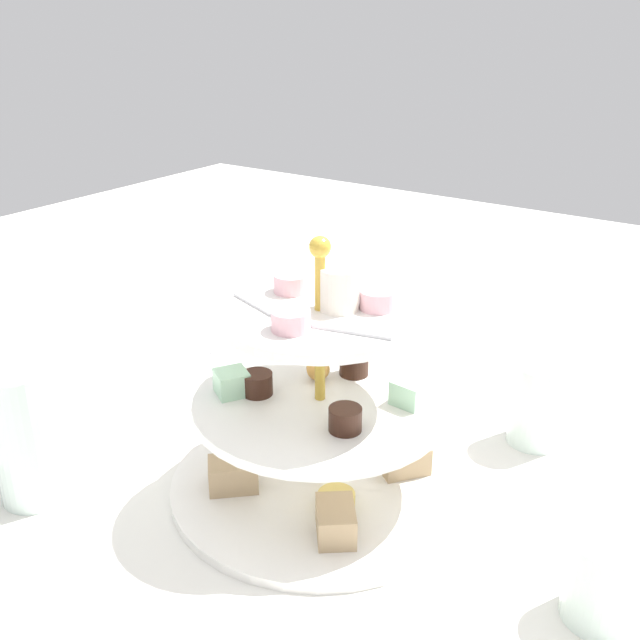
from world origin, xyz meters
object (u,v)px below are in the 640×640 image
(butter_knife_left, at_px, (270,348))
(water_glass_short_left, at_px, (607,579))
(tiered_serving_stand, at_px, (320,421))
(water_glass_tall_right, at_px, (27,434))
(water_glass_mid_back, at_px, (538,403))

(butter_knife_left, bearing_deg, water_glass_short_left, 114.77)
(tiered_serving_stand, relative_size, butter_knife_left, 1.77)
(water_glass_tall_right, relative_size, butter_knife_left, 0.82)
(water_glass_short_left, bearing_deg, water_glass_tall_right, -163.00)
(water_glass_tall_right, bearing_deg, butter_knife_left, 92.44)
(tiered_serving_stand, distance_m, butter_knife_left, 0.34)
(water_glass_tall_right, relative_size, water_glass_mid_back, 1.45)
(water_glass_short_left, bearing_deg, tiered_serving_stand, 176.92)
(tiered_serving_stand, height_order, butter_knife_left, tiered_serving_stand)
(tiered_serving_stand, bearing_deg, water_glass_tall_right, -142.99)
(water_glass_tall_right, relative_size, water_glass_short_left, 1.85)
(water_glass_tall_right, bearing_deg, water_glass_short_left, 17.00)
(tiered_serving_stand, xyz_separation_m, water_glass_short_left, (0.28, -0.02, -0.04))
(butter_knife_left, bearing_deg, water_glass_tall_right, 52.02)
(tiered_serving_stand, height_order, water_glass_short_left, tiered_serving_stand)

